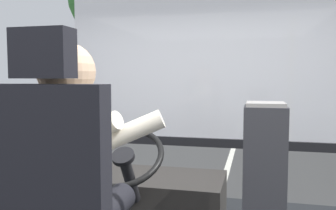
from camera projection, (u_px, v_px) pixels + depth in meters
The scene contains 7 objects.
ground at pixel (236, 142), 10.36m from camera, with size 18.00×44.00×0.06m.
bus_driver at pixel (74, 162), 1.51m from camera, with size 0.70×0.53×0.83m.
steering_console at pixel (147, 200), 2.57m from camera, with size 1.10×0.99×0.80m.
fare_box at pixel (264, 192), 1.92m from camera, with size 0.22×0.25×0.98m.
windshield_panel at pixel (199, 85), 3.27m from camera, with size 2.50×0.08×1.48m.
shop_building at pixel (327, 46), 18.60m from camera, with size 10.98×5.30×7.05m.
parked_car_white at pixel (309, 97), 21.77m from camera, with size 1.98×4.25×1.27m.
Camera 1 is at (0.50, -1.63, 1.85)m, focal length 37.73 mm.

